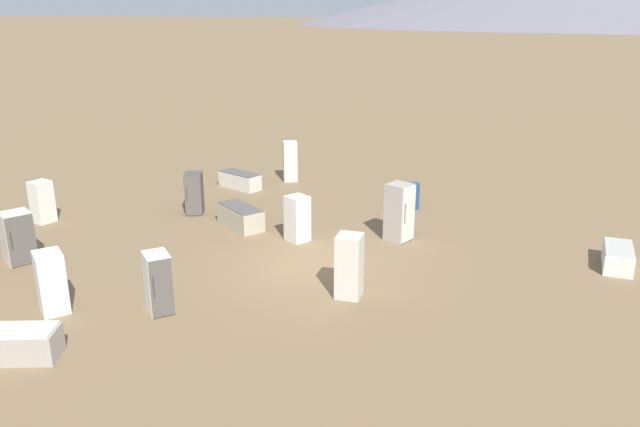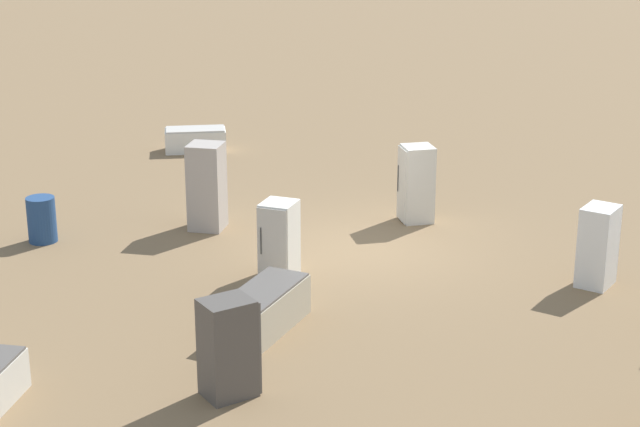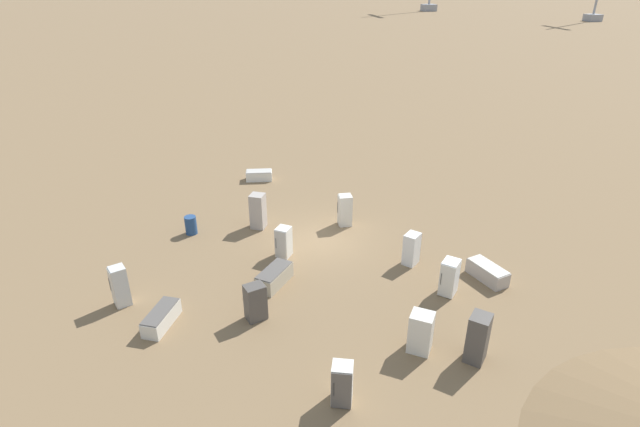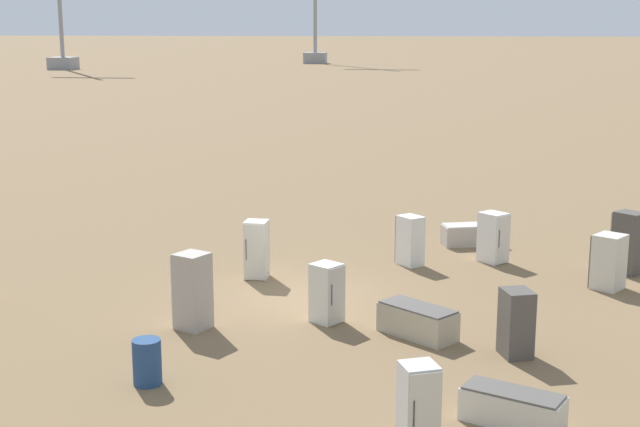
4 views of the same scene
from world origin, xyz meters
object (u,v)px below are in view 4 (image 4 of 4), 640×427
(discarded_fridge_1, at_px, (471,235))
(discarded_fridge_5, at_px, (418,414))
(discarded_fridge_8, at_px, (516,323))
(discarded_fridge_13, at_px, (410,240))
(discarded_fridge_7, at_px, (327,293))
(discarded_fridge_9, at_px, (257,250))
(discarded_fridge_11, at_px, (418,321))
(power_pylon_0, at_px, (315,6))
(discarded_fridge_2, at_px, (192,291))
(power_pylon_1, at_px, (60,5))
(discarded_fridge_0, at_px, (512,408))
(discarded_fridge_12, at_px, (628,243))
(discarded_fridge_10, at_px, (493,238))
(rusty_barrel, at_px, (147,362))
(discarded_fridge_4, at_px, (608,262))

(discarded_fridge_1, height_order, discarded_fridge_5, discarded_fridge_5)
(discarded_fridge_8, height_order, discarded_fridge_13, discarded_fridge_13)
(discarded_fridge_7, relative_size, discarded_fridge_9, 0.88)
(discarded_fridge_5, bearing_deg, discarded_fridge_1, -117.62)
(discarded_fridge_11, bearing_deg, power_pylon_0, -132.37)
(discarded_fridge_1, bearing_deg, discarded_fridge_2, 126.68)
(power_pylon_1, distance_m, discarded_fridge_11, 128.34)
(discarded_fridge_11, bearing_deg, discarded_fridge_0, 60.87)
(discarded_fridge_9, bearing_deg, discarded_fridge_12, -167.97)
(discarded_fridge_2, height_order, discarded_fridge_13, discarded_fridge_2)
(discarded_fridge_10, bearing_deg, discarded_fridge_7, 8.34)
(discarded_fridge_10, bearing_deg, discarded_fridge_1, -120.81)
(power_pylon_1, xyz_separation_m, rusty_barrel, (-51.58, 118.13, -9.34))
(discarded_fridge_12, relative_size, discarded_fridge_13, 1.21)
(rusty_barrel, bearing_deg, discarded_fridge_8, -161.36)
(power_pylon_0, distance_m, discarded_fridge_4, 139.21)
(discarded_fridge_4, height_order, discarded_fridge_5, discarded_fridge_5)
(discarded_fridge_7, bearing_deg, discarded_fridge_8, 103.76)
(discarded_fridge_2, distance_m, discarded_fridge_11, 5.23)
(discarded_fridge_5, distance_m, discarded_fridge_12, 13.27)
(discarded_fridge_1, distance_m, discarded_fridge_4, 5.63)
(discarded_fridge_1, xyz_separation_m, discarded_fridge_8, (-0.55, 9.77, 0.39))
(power_pylon_0, distance_m, discarded_fridge_1, 134.28)
(discarded_fridge_7, bearing_deg, discarded_fridge_9, -110.34)
(discarded_fridge_9, xyz_separation_m, rusty_barrel, (0.69, 7.63, -0.35))
(discarded_fridge_12, height_order, rusty_barrel, discarded_fridge_12)
(discarded_fridge_8, relative_size, discarded_fridge_10, 0.98)
(discarded_fridge_12, bearing_deg, discarded_fridge_4, -163.52)
(discarded_fridge_12, height_order, discarded_fridge_13, discarded_fridge_12)
(power_pylon_0, xyz_separation_m, discarded_fridge_7, (-18.53, 140.16, -9.27))
(discarded_fridge_11, relative_size, rusty_barrel, 2.07)
(discarded_fridge_7, bearing_deg, discarded_fridge_0, 72.66)
(discarded_fridge_7, bearing_deg, power_pylon_1, -119.02)
(discarded_fridge_4, distance_m, discarded_fridge_11, 6.63)
(discarded_fridge_7, xyz_separation_m, discarded_fridge_9, (2.38, -3.49, 0.10))
(discarded_fridge_4, bearing_deg, discarded_fridge_9, 125.96)
(discarded_fridge_4, xyz_separation_m, discarded_fridge_10, (2.86, -2.39, 0.01))
(rusty_barrel, bearing_deg, discarded_fridge_11, -146.73)
(discarded_fridge_9, height_order, discarded_fridge_11, discarded_fridge_9)
(power_pylon_0, height_order, discarded_fridge_7, power_pylon_0)
(discarded_fridge_7, height_order, discarded_fridge_13, discarded_fridge_13)
(discarded_fridge_0, bearing_deg, discarded_fridge_13, 36.43)
(discarded_fridge_0, distance_m, discarded_fridge_11, 4.73)
(discarded_fridge_2, bearing_deg, discarded_fridge_1, -10.60)
(discarded_fridge_0, xyz_separation_m, discarded_fridge_9, (6.28, -8.60, 0.50))
(discarded_fridge_13, bearing_deg, discarded_fridge_11, -128.45)
(discarded_fridge_8, distance_m, discarded_fridge_12, 7.90)
(discarded_fridge_9, relative_size, discarded_fridge_11, 0.86)
(discarded_fridge_12, bearing_deg, discarded_fridge_11, 179.32)
(discarded_fridge_11, distance_m, discarded_fridge_12, 8.37)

